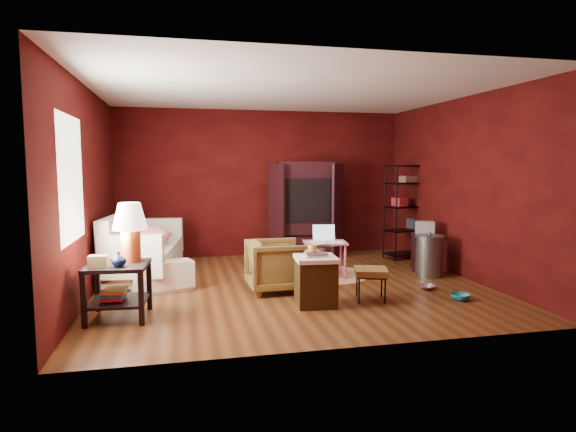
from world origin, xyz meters
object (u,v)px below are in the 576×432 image
laptop_desk (325,245)px  wire_shelving (408,207)px  armchair (276,263)px  sofa (144,252)px  side_table (124,249)px  hamper (316,280)px  tv_armoire (305,207)px

laptop_desk → wire_shelving: bearing=38.3°
armchair → sofa: bearing=57.3°
sofa → wire_shelving: 4.82m
side_table → laptop_desk: side_table is taller
hamper → sofa: bearing=138.8°
laptop_desk → wire_shelving: 2.33m
armchair → side_table: (-1.93, -0.76, 0.40)m
armchair → side_table: 2.11m
wire_shelving → laptop_desk: bearing=-163.8°
hamper → wire_shelving: size_ratio=0.40×
sofa → armchair: size_ratio=2.73×
wire_shelving → armchair: bearing=-162.1°
sofa → hamper: 2.93m
sofa → side_table: (-0.07, -1.89, 0.38)m
armchair → wire_shelving: 3.45m
armchair → laptop_desk: bearing=-55.9°
armchair → side_table: size_ratio=0.59×
armchair → laptop_desk: size_ratio=0.97×
tv_armoire → wire_shelving: bearing=-11.9°
side_table → laptop_desk: bearing=26.4°
armchair → side_table: bearing=110.1°
side_table → armchair: bearing=21.5°
sofa → wire_shelving: size_ratio=1.21×
laptop_desk → side_table: bearing=-145.7°
armchair → laptop_desk: laptop_desk is taller
laptop_desk → hamper: bearing=-103.3°
laptop_desk → tv_armoire: size_ratio=0.45×
side_table → hamper: (2.27, -0.04, -0.47)m
hamper → tv_armoire: tv_armoire is taller
tv_armoire → armchair: bearing=-107.2°
hamper → tv_armoire: bearing=77.8°
sofa → side_table: size_ratio=1.62×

